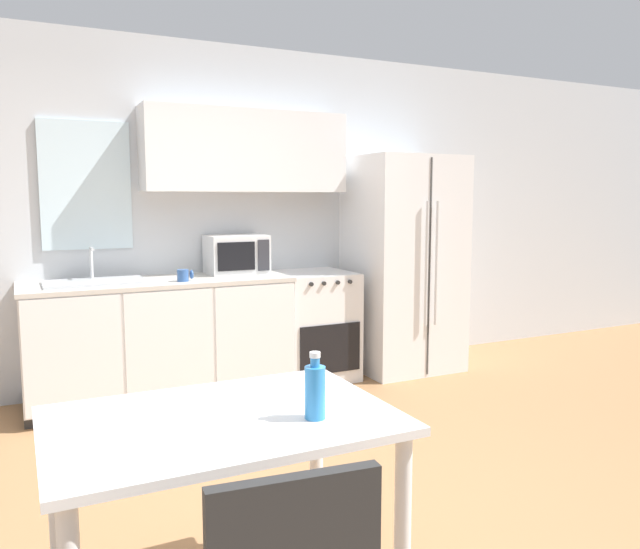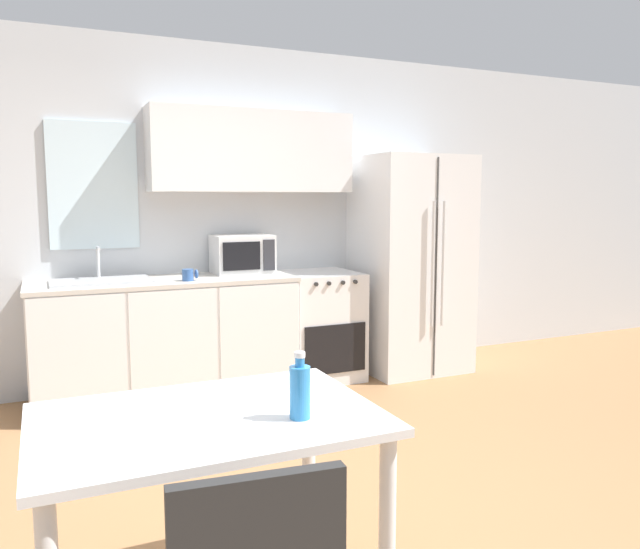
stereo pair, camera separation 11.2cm
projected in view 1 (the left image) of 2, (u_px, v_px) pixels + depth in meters
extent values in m
plane|color=#9E7047|center=(295.00, 507.00, 3.01)|extent=(12.00, 12.00, 0.00)
cube|color=silver|center=(176.00, 215.00, 4.91)|extent=(12.00, 0.06, 2.70)
cube|color=silver|center=(86.00, 185.00, 4.56)|extent=(0.63, 0.04, 0.93)
cube|color=white|center=(246.00, 151.00, 4.91)|extent=(1.62, 0.32, 0.63)
cube|color=#333333|center=(162.00, 392.00, 4.69)|extent=(1.88, 0.58, 0.08)
cube|color=white|center=(161.00, 336.00, 4.61)|extent=(1.88, 0.64, 0.78)
cube|color=white|center=(74.00, 355.00, 4.04)|extent=(0.61, 0.01, 0.76)
cube|color=white|center=(171.00, 345.00, 4.31)|extent=(0.61, 0.01, 0.76)
cube|color=white|center=(256.00, 337.00, 4.59)|extent=(0.61, 0.01, 0.76)
cube|color=beige|center=(159.00, 282.00, 4.56)|extent=(1.91, 0.67, 0.03)
cube|color=white|center=(313.00, 325.00, 5.16)|extent=(0.60, 0.63, 0.88)
cube|color=black|center=(331.00, 349.00, 4.90)|extent=(0.52, 0.01, 0.39)
cylinder|color=#262626|center=(311.00, 284.00, 4.75)|extent=(0.03, 0.02, 0.03)
cylinder|color=#262626|center=(324.00, 283.00, 4.80)|extent=(0.03, 0.02, 0.03)
cylinder|color=#262626|center=(338.00, 283.00, 4.85)|extent=(0.03, 0.02, 0.03)
cylinder|color=#262626|center=(350.00, 282.00, 4.90)|extent=(0.03, 0.02, 0.03)
cube|color=white|center=(403.00, 264.00, 5.42)|extent=(0.87, 0.76, 1.84)
cube|color=#3F3F3F|center=(429.00, 268.00, 5.07)|extent=(0.01, 0.01, 1.78)
cylinder|color=silver|center=(426.00, 264.00, 5.03)|extent=(0.02, 0.02, 1.01)
cylinder|color=silver|center=(437.00, 264.00, 5.07)|extent=(0.02, 0.02, 1.01)
cube|color=#B7BABC|center=(95.00, 282.00, 4.36)|extent=(0.68, 0.42, 0.02)
cylinder|color=silver|center=(91.00, 262.00, 4.50)|extent=(0.02, 0.02, 0.23)
cylinder|color=silver|center=(92.00, 249.00, 4.42)|extent=(0.02, 0.14, 0.02)
cube|color=silver|center=(236.00, 254.00, 4.93)|extent=(0.46, 0.32, 0.30)
cube|color=black|center=(236.00, 256.00, 4.76)|extent=(0.30, 0.01, 0.22)
cube|color=#2D2D33|center=(264.00, 255.00, 4.86)|extent=(0.09, 0.01, 0.24)
cylinder|color=#335999|center=(183.00, 275.00, 4.46)|extent=(0.08, 0.08, 0.09)
torus|color=#335999|center=(192.00, 274.00, 4.49)|extent=(0.02, 0.07, 0.07)
cube|color=white|center=(222.00, 421.00, 2.07)|extent=(1.13, 0.77, 0.03)
cylinder|color=white|center=(402.00, 540.00, 2.05)|extent=(0.06, 0.06, 0.73)
cylinder|color=white|center=(57.00, 518.00, 2.19)|extent=(0.06, 0.06, 0.73)
cylinder|color=white|center=(316.00, 464.00, 2.63)|extent=(0.06, 0.06, 0.73)
cylinder|color=#338CD8|center=(315.00, 393.00, 2.04)|extent=(0.07, 0.07, 0.17)
cylinder|color=#338CD8|center=(315.00, 362.00, 2.03)|extent=(0.03, 0.03, 0.03)
cylinder|color=white|center=(315.00, 355.00, 2.03)|extent=(0.04, 0.04, 0.02)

